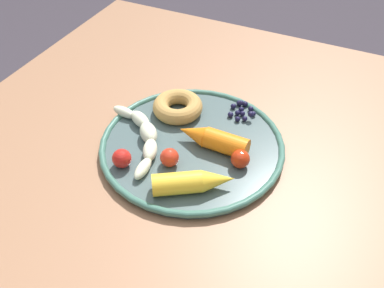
{
  "coord_description": "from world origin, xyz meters",
  "views": [
    {
      "loc": [
        -0.53,
        -0.23,
        1.27
      ],
      "look_at": [
        -0.01,
        0.02,
        0.75
      ],
      "focal_mm": 40.64,
      "sensor_mm": 36.0,
      "label": 1
    }
  ],
  "objects": [
    {
      "name": "tomato_near",
      "position": [
        -0.11,
        0.1,
        0.77
      ],
      "size": [
        0.03,
        0.03,
        0.03
      ],
      "primitive_type": "sphere",
      "color": "red",
      "rests_on": "plate"
    },
    {
      "name": "tomato_far",
      "position": [
        -0.02,
        -0.08,
        0.77
      ],
      "size": [
        0.03,
        0.03,
        0.03
      ],
      "primitive_type": "sphere",
      "color": "red",
      "rests_on": "plate"
    },
    {
      "name": "carrot_orange",
      "position": [
        -0.0,
        -0.02,
        0.77
      ],
      "size": [
        0.04,
        0.13,
        0.04
      ],
      "color": "orange",
      "rests_on": "plate"
    },
    {
      "name": "donut",
      "position": [
        0.06,
        0.08,
        0.76
      ],
      "size": [
        0.13,
        0.13,
        0.03
      ],
      "primitive_type": "torus",
      "rotation": [
        0.0,
        0.0,
        2.1
      ],
      "color": "#B48645",
      "rests_on": "plate"
    },
    {
      "name": "blueberry_pile",
      "position": [
        0.11,
        -0.03,
        0.76
      ],
      "size": [
        0.06,
        0.05,
        0.02
      ],
      "color": "#191638",
      "rests_on": "plate"
    },
    {
      "name": "banana",
      "position": [
        -0.04,
        0.11,
        0.76
      ],
      "size": [
        0.16,
        0.15,
        0.03
      ],
      "color": "silver",
      "rests_on": "plate"
    },
    {
      "name": "tomato_mid",
      "position": [
        -0.07,
        0.03,
        0.77
      ],
      "size": [
        0.03,
        0.03,
        0.03
      ],
      "primitive_type": "sphere",
      "color": "red",
      "rests_on": "plate"
    },
    {
      "name": "plate",
      "position": [
        -0.01,
        0.02,
        0.75
      ],
      "size": [
        0.33,
        0.33,
        0.02
      ],
      "color": "#455858",
      "rests_on": "dining_table"
    },
    {
      "name": "carrot_yellow",
      "position": [
        -0.11,
        -0.03,
        0.77
      ],
      "size": [
        0.1,
        0.13,
        0.04
      ],
      "color": "yellow",
      "rests_on": "plate"
    },
    {
      "name": "dining_table",
      "position": [
        0.0,
        0.0,
        0.65
      ],
      "size": [
        0.96,
        0.98,
        0.74
      ],
      "color": "#97684A",
      "rests_on": "ground_plane"
    }
  ]
}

